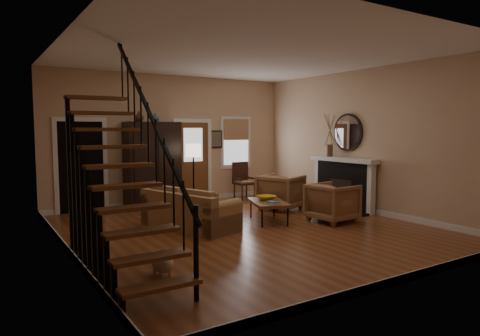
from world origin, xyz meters
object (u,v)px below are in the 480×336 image
armchair_left (332,202)px  floor_lamp (194,177)px  sofa (190,210)px  armchair_right (281,192)px  armoire (152,165)px  coffee_table (268,211)px  side_chair (244,181)px

armchair_left → floor_lamp: floor_lamp is taller
sofa → armchair_right: (2.68, 0.59, 0.06)m
armoire → sofa: bearing=-94.6°
coffee_table → floor_lamp: floor_lamp is taller
armoire → armchair_left: size_ratio=2.37×
floor_lamp → side_chair: bearing=19.6°
coffee_table → floor_lamp: size_ratio=0.71×
floor_lamp → armchair_right: bearing=-30.6°
armchair_left → side_chair: side_chair is taller
floor_lamp → side_chair: (1.86, 0.66, -0.28)m
armchair_right → floor_lamp: bearing=35.7°
armoire → sofa: 2.61m
sofa → armchair_right: armchair_right is taller
armoire → armchair_right: 3.20m
armchair_left → side_chair: size_ratio=0.87×
armoire → armchair_right: (2.48, -1.92, -0.62)m
armoire → sofa: armoire is taller
floor_lamp → coffee_table: bearing=-68.9°
armchair_right → floor_lamp: 2.11m
armoire → coffee_table: armoire is taller
sofa → armchair_right: size_ratio=2.10×
sofa → armchair_right: bearing=-5.1°
coffee_table → armchair_left: (1.14, -0.69, 0.19)m
armoire → side_chair: armoire is taller
floor_lamp → side_chair: floor_lamp is taller
armchair_left → side_chair: (-0.04, 3.33, 0.11)m
armoire → side_chair: size_ratio=2.06×
armchair_left → armchair_right: size_ratio=0.95×
sofa → armchair_left: 2.97m
sofa → armchair_left: bearing=-37.5°
armoire → floor_lamp: (0.69, -0.86, -0.26)m
armoire → armchair_left: 4.42m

